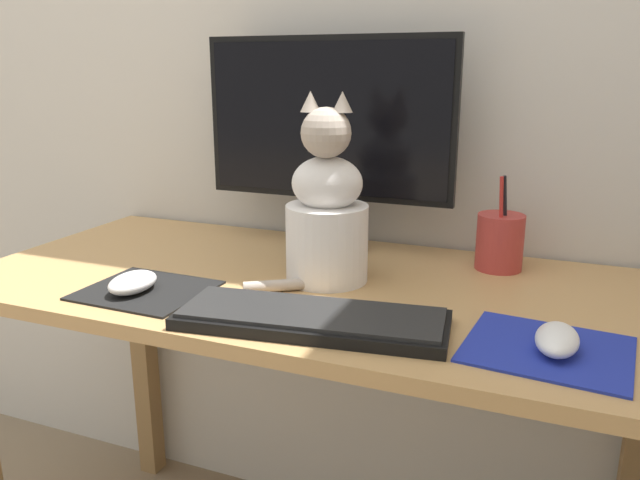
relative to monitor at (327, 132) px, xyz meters
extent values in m
cube|color=tan|center=(0.05, -0.20, -0.26)|extent=(1.28, 0.59, 0.02)
cube|color=olive|center=(-0.55, 0.06, -0.62)|extent=(0.05, 0.05, 0.70)
cube|color=olive|center=(0.64, 0.06, -0.62)|extent=(0.05, 0.05, 0.70)
cylinder|color=black|center=(0.00, 0.00, -0.24)|extent=(0.17, 0.17, 0.01)
cylinder|color=black|center=(0.00, 0.00, -0.19)|extent=(0.04, 0.04, 0.10)
cube|color=black|center=(0.00, 0.00, 0.03)|extent=(0.53, 0.02, 0.33)
cube|color=black|center=(0.00, -0.01, 0.03)|extent=(0.50, 0.00, 0.30)
cube|color=black|center=(0.13, -0.39, -0.24)|extent=(0.42, 0.19, 0.02)
cube|color=black|center=(0.13, -0.39, -0.23)|extent=(0.40, 0.18, 0.01)
cube|color=black|center=(-0.19, -0.36, -0.25)|extent=(0.21, 0.19, 0.00)
cube|color=#1E2D9E|center=(0.46, -0.35, -0.25)|extent=(0.23, 0.21, 0.00)
ellipsoid|color=white|center=(-0.21, -0.38, -0.23)|extent=(0.07, 0.10, 0.03)
ellipsoid|color=white|center=(0.47, -0.36, -0.23)|extent=(0.06, 0.10, 0.03)
cylinder|color=white|center=(0.07, -0.19, -0.18)|extent=(0.18, 0.18, 0.14)
ellipsoid|color=white|center=(0.07, -0.19, -0.07)|extent=(0.15, 0.13, 0.10)
sphere|color=#B2A393|center=(0.08, -0.20, 0.02)|extent=(0.10, 0.10, 0.09)
cone|color=#B2A393|center=(0.05, -0.21, 0.07)|extent=(0.04, 0.04, 0.03)
cone|color=#B2A393|center=(0.10, -0.19, 0.07)|extent=(0.04, 0.04, 0.03)
cylinder|color=#B2A393|center=(0.05, -0.26, -0.24)|extent=(0.17, 0.12, 0.02)
cylinder|color=#B23833|center=(0.35, -0.01, -0.19)|extent=(0.09, 0.09, 0.11)
cylinder|color=red|center=(0.36, -0.03, -0.13)|extent=(0.01, 0.01, 0.14)
cylinder|color=black|center=(0.36, -0.01, -0.13)|extent=(0.02, 0.02, 0.14)
camera|label=1|loc=(0.46, -1.19, 0.12)|focal=35.00mm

